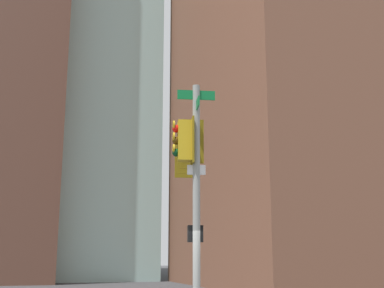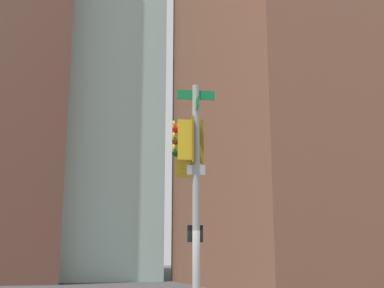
# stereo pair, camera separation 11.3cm
# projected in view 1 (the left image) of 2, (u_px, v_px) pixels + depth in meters

# --- Properties ---
(signal_pole_assembly) EXTENTS (1.41, 4.20, 6.12)m
(signal_pole_assembly) POSITION_uv_depth(u_px,v_px,m) (189.00, 160.00, 13.62)
(signal_pole_assembly) COLOR gray
(signal_pole_assembly) RESTS_ON ground_plane
(building_brick_nearside) EXTENTS (21.93, 19.12, 36.32)m
(building_brick_nearside) POSITION_uv_depth(u_px,v_px,m) (340.00, 39.00, 38.49)
(building_brick_nearside) COLOR brown
(building_brick_nearside) RESTS_ON ground_plane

